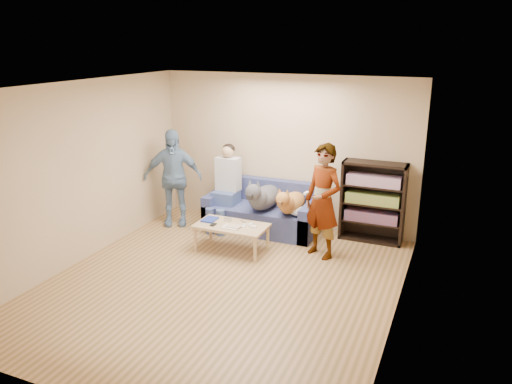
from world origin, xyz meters
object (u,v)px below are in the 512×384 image
at_px(camera_silver, 228,220).
at_px(coffee_table, 231,228).
at_px(person_standing_left, 173,178).
at_px(notebook_blue, 210,219).
at_px(person_seated, 226,184).
at_px(dog_gray, 263,197).
at_px(dog_tan, 290,202).
at_px(sofa, 263,213).
at_px(bookshelf, 373,200).
at_px(person_standing_right, 323,201).

height_order(camera_silver, coffee_table, camera_silver).
xyz_separation_m(person_standing_left, camera_silver, (1.31, -0.53, -0.40)).
distance_m(notebook_blue, coffee_table, 0.41).
height_order(person_seated, dog_gray, person_seated).
relative_size(dog_tan, coffee_table, 1.04).
bearing_deg(dog_gray, sofa, 110.79).
bearing_deg(bookshelf, dog_gray, -166.33).
distance_m(sofa, person_seated, 0.82).
xyz_separation_m(person_standing_left, coffee_table, (1.43, -0.65, -0.47)).
height_order(sofa, coffee_table, sofa).
relative_size(notebook_blue, bookshelf, 0.20).
distance_m(person_standing_right, dog_gray, 1.27).
distance_m(person_standing_right, camera_silver, 1.52).
relative_size(camera_silver, sofa, 0.06).
bearing_deg(dog_gray, person_seated, 175.15).
bearing_deg(notebook_blue, coffee_table, -7.13).
bearing_deg(bookshelf, person_standing_right, -122.39).
bearing_deg(person_seated, bookshelf, 8.41).
relative_size(notebook_blue, dog_gray, 0.21).
bearing_deg(person_standing_right, camera_silver, -145.04).
height_order(sofa, bookshelf, bookshelf).
height_order(person_standing_right, dog_gray, person_standing_right).
distance_m(person_standing_right, coffee_table, 1.46).
distance_m(person_standing_left, camera_silver, 1.47).
relative_size(person_standing_left, dog_tan, 1.49).
xyz_separation_m(camera_silver, person_seated, (-0.42, 0.78, 0.33)).
bearing_deg(coffee_table, sofa, 84.33).
distance_m(person_seated, coffee_table, 1.12).
height_order(sofa, dog_tan, dog_tan).
xyz_separation_m(dog_tan, coffee_table, (-0.66, -0.84, -0.24)).
distance_m(person_standing_left, dog_gray, 1.62).
bearing_deg(person_seated, coffee_table, -59.36).
bearing_deg(camera_silver, person_standing_right, 9.29).
bearing_deg(person_seated, person_standing_left, -164.01).
xyz_separation_m(person_seated, bookshelf, (2.44, 0.36, -0.09)).
bearing_deg(bookshelf, notebook_blue, -152.19).
xyz_separation_m(person_standing_right, dog_tan, (-0.67, 0.48, -0.25)).
relative_size(person_standing_left, notebook_blue, 6.52).
relative_size(notebook_blue, camera_silver, 2.36).
bearing_deg(dog_tan, bookshelf, 19.02).
bearing_deg(coffee_table, person_standing_right, 15.05).
xyz_separation_m(camera_silver, bookshelf, (2.02, 1.14, 0.23)).
bearing_deg(person_standing_left, dog_gray, -18.80).
relative_size(person_standing_left, dog_gray, 1.35).
distance_m(camera_silver, dog_gray, 0.81).
bearing_deg(dog_tan, coffee_table, -128.29).
distance_m(sofa, dog_tan, 0.68).
distance_m(person_standing_right, sofa, 1.51).
bearing_deg(bookshelf, person_seated, -171.59).
height_order(person_standing_right, camera_silver, person_standing_right).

